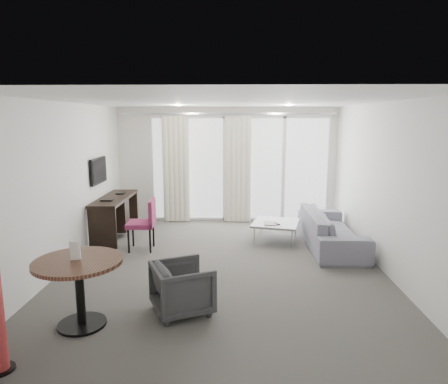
{
  "coord_description": "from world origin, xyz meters",
  "views": [
    {
      "loc": [
        0.18,
        -6.14,
        2.35
      ],
      "look_at": [
        0.0,
        0.6,
        1.1
      ],
      "focal_mm": 32.0,
      "sensor_mm": 36.0,
      "label": 1
    }
  ],
  "objects_px": {
    "coffee_table": "(276,232)",
    "rattan_chair_b": "(283,191)",
    "round_table": "(80,293)",
    "rattan_chair_a": "(273,194)",
    "desk": "(115,217)",
    "tub_armchair": "(182,288)",
    "sofa": "(331,229)",
    "desk_chair": "(141,225)"
  },
  "relations": [
    {
      "from": "coffee_table",
      "to": "rattan_chair_b",
      "type": "distance_m",
      "value": 3.48
    },
    {
      "from": "round_table",
      "to": "rattan_chair_a",
      "type": "relative_size",
      "value": 1.25
    },
    {
      "from": "desk",
      "to": "tub_armchair",
      "type": "height_order",
      "value": "desk"
    },
    {
      "from": "tub_armchair",
      "to": "sofa",
      "type": "height_order",
      "value": "sofa"
    },
    {
      "from": "desk_chair",
      "to": "desk",
      "type": "bearing_deg",
      "value": 128.29
    },
    {
      "from": "desk_chair",
      "to": "round_table",
      "type": "relative_size",
      "value": 0.94
    },
    {
      "from": "rattan_chair_a",
      "to": "round_table",
      "type": "bearing_deg",
      "value": -136.18
    },
    {
      "from": "desk_chair",
      "to": "sofa",
      "type": "bearing_deg",
      "value": 2.13
    },
    {
      "from": "tub_armchair",
      "to": "coffee_table",
      "type": "xyz_separation_m",
      "value": [
        1.43,
        2.91,
        -0.12
      ]
    },
    {
      "from": "desk",
      "to": "desk_chair",
      "type": "xyz_separation_m",
      "value": [
        0.71,
        -0.83,
        0.06
      ]
    },
    {
      "from": "desk",
      "to": "rattan_chair_a",
      "type": "distance_m",
      "value": 4.29
    },
    {
      "from": "rattan_chair_b",
      "to": "sofa",
      "type": "bearing_deg",
      "value": -98.52
    },
    {
      "from": "sofa",
      "to": "rattan_chair_b",
      "type": "height_order",
      "value": "rattan_chair_b"
    },
    {
      "from": "rattan_chair_a",
      "to": "rattan_chair_b",
      "type": "bearing_deg",
      "value": 38.08
    },
    {
      "from": "round_table",
      "to": "sofa",
      "type": "distance_m",
      "value": 4.63
    },
    {
      "from": "tub_armchair",
      "to": "coffee_table",
      "type": "height_order",
      "value": "tub_armchair"
    },
    {
      "from": "round_table",
      "to": "coffee_table",
      "type": "distance_m",
      "value": 4.15
    },
    {
      "from": "round_table",
      "to": "rattan_chair_b",
      "type": "xyz_separation_m",
      "value": [
        3.08,
        6.7,
        -0.02
      ]
    },
    {
      "from": "tub_armchair",
      "to": "desk",
      "type": "bearing_deg",
      "value": 4.78
    },
    {
      "from": "round_table",
      "to": "rattan_chair_b",
      "type": "distance_m",
      "value": 7.38
    },
    {
      "from": "desk",
      "to": "rattan_chair_a",
      "type": "relative_size",
      "value": 2.16
    },
    {
      "from": "desk_chair",
      "to": "coffee_table",
      "type": "xyz_separation_m",
      "value": [
        2.48,
        0.56,
        -0.27
      ]
    },
    {
      "from": "desk",
      "to": "sofa",
      "type": "relative_size",
      "value": 0.76
    },
    {
      "from": "round_table",
      "to": "coffee_table",
      "type": "relative_size",
      "value": 1.16
    },
    {
      "from": "desk_chair",
      "to": "rattan_chair_b",
      "type": "relative_size",
      "value": 1.23
    },
    {
      "from": "desk",
      "to": "round_table",
      "type": "relative_size",
      "value": 1.73
    },
    {
      "from": "sofa",
      "to": "rattan_chair_a",
      "type": "height_order",
      "value": "rattan_chair_a"
    },
    {
      "from": "round_table",
      "to": "tub_armchair",
      "type": "height_order",
      "value": "round_table"
    },
    {
      "from": "tub_armchair",
      "to": "desk_chair",
      "type": "bearing_deg",
      "value": -0.15
    },
    {
      "from": "coffee_table",
      "to": "sofa",
      "type": "bearing_deg",
      "value": -16.02
    },
    {
      "from": "desk",
      "to": "desk_chair",
      "type": "relative_size",
      "value": 1.84
    },
    {
      "from": "desk_chair",
      "to": "sofa",
      "type": "height_order",
      "value": "desk_chair"
    },
    {
      "from": "desk_chair",
      "to": "coffee_table",
      "type": "height_order",
      "value": "desk_chair"
    },
    {
      "from": "rattan_chair_a",
      "to": "sofa",
      "type": "bearing_deg",
      "value": -98.15
    },
    {
      "from": "sofa",
      "to": "rattan_chair_b",
      "type": "bearing_deg",
      "value": 6.97
    },
    {
      "from": "desk_chair",
      "to": "round_table",
      "type": "bearing_deg",
      "value": -93.88
    },
    {
      "from": "sofa",
      "to": "desk_chair",
      "type": "bearing_deg",
      "value": 94.6
    },
    {
      "from": "desk",
      "to": "sofa",
      "type": "bearing_deg",
      "value": -7.45
    },
    {
      "from": "tub_armchair",
      "to": "rattan_chair_a",
      "type": "relative_size",
      "value": 0.87
    },
    {
      "from": "tub_armchair",
      "to": "sofa",
      "type": "xyz_separation_m",
      "value": [
        2.42,
        2.62,
        0.01
      ]
    },
    {
      "from": "desk_chair",
      "to": "tub_armchair",
      "type": "distance_m",
      "value": 2.57
    },
    {
      "from": "sofa",
      "to": "rattan_chair_b",
      "type": "relative_size",
      "value": 2.98
    }
  ]
}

